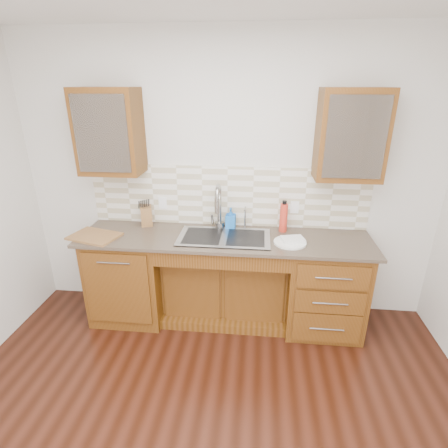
# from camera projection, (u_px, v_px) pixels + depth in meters

# --- Properties ---
(wall_back) EXTENTS (4.00, 0.10, 2.70)m
(wall_back) POSITION_uv_depth(u_px,v_px,m) (228.00, 180.00, 3.40)
(wall_back) COLOR silver
(wall_back) RESTS_ON ground
(base_cabinet_left) EXTENTS (0.70, 0.62, 0.88)m
(base_cabinet_left) POSITION_uv_depth(u_px,v_px,m) (130.00, 275.00, 3.50)
(base_cabinet_left) COLOR #593014
(base_cabinet_left) RESTS_ON ground
(base_cabinet_center) EXTENTS (1.20, 0.44, 0.70)m
(base_cabinet_center) POSITION_uv_depth(u_px,v_px,m) (225.00, 283.00, 3.53)
(base_cabinet_center) COLOR #593014
(base_cabinet_center) RESTS_ON ground
(base_cabinet_right) EXTENTS (0.70, 0.62, 0.88)m
(base_cabinet_right) POSITION_uv_depth(u_px,v_px,m) (324.00, 286.00, 3.32)
(base_cabinet_right) COLOR #593014
(base_cabinet_right) RESTS_ON ground
(countertop) EXTENTS (2.70, 0.65, 0.03)m
(countertop) POSITION_uv_depth(u_px,v_px,m) (224.00, 239.00, 3.23)
(countertop) COLOR #84705B
(countertop) RESTS_ON base_cabinet_left
(backsplash) EXTENTS (2.70, 0.02, 0.59)m
(backsplash) POSITION_uv_depth(u_px,v_px,m) (228.00, 196.00, 3.40)
(backsplash) COLOR beige
(backsplash) RESTS_ON wall_back
(sink) EXTENTS (0.84, 0.46, 0.19)m
(sink) POSITION_uv_depth(u_px,v_px,m) (224.00, 246.00, 3.24)
(sink) COLOR #9E9EA5
(sink) RESTS_ON countertop
(faucet) EXTENTS (0.04, 0.04, 0.40)m
(faucet) POSITION_uv_depth(u_px,v_px,m) (219.00, 209.00, 3.35)
(faucet) COLOR #999993
(faucet) RESTS_ON countertop
(filter_tap) EXTENTS (0.02, 0.02, 0.24)m
(filter_tap) POSITION_uv_depth(u_px,v_px,m) (245.00, 217.00, 3.37)
(filter_tap) COLOR #999993
(filter_tap) RESTS_ON countertop
(upper_cabinet_left) EXTENTS (0.55, 0.34, 0.75)m
(upper_cabinet_left) POSITION_uv_depth(u_px,v_px,m) (110.00, 132.00, 3.12)
(upper_cabinet_left) COLOR #593014
(upper_cabinet_left) RESTS_ON wall_back
(upper_cabinet_right) EXTENTS (0.55, 0.34, 0.75)m
(upper_cabinet_right) POSITION_uv_depth(u_px,v_px,m) (351.00, 135.00, 2.92)
(upper_cabinet_right) COLOR #593014
(upper_cabinet_right) RESTS_ON wall_back
(outlet_left) EXTENTS (0.08, 0.01, 0.12)m
(outlet_left) POSITION_uv_depth(u_px,v_px,m) (163.00, 203.00, 3.48)
(outlet_left) COLOR white
(outlet_left) RESTS_ON backsplash
(outlet_right) EXTENTS (0.08, 0.01, 0.12)m
(outlet_right) POSITION_uv_depth(u_px,v_px,m) (295.00, 207.00, 3.36)
(outlet_right) COLOR white
(outlet_right) RESTS_ON backsplash
(soap_bottle) EXTENTS (0.10, 0.10, 0.21)m
(soap_bottle) POSITION_uv_depth(u_px,v_px,m) (231.00, 218.00, 3.38)
(soap_bottle) COLOR blue
(soap_bottle) RESTS_ON countertop
(water_bottle) EXTENTS (0.08, 0.08, 0.28)m
(water_bottle) POSITION_uv_depth(u_px,v_px,m) (283.00, 218.00, 3.30)
(water_bottle) COLOR red
(water_bottle) RESTS_ON countertop
(plate) EXTENTS (0.35, 0.35, 0.02)m
(plate) POSITION_uv_depth(u_px,v_px,m) (290.00, 242.00, 3.09)
(plate) COLOR white
(plate) RESTS_ON countertop
(dish_towel) EXTENTS (0.22, 0.19, 0.03)m
(dish_towel) POSITION_uv_depth(u_px,v_px,m) (293.00, 239.00, 3.10)
(dish_towel) COLOR silver
(dish_towel) RESTS_ON plate
(knife_block) EXTENTS (0.16, 0.20, 0.20)m
(knife_block) POSITION_uv_depth(u_px,v_px,m) (146.00, 215.00, 3.48)
(knife_block) COLOR brown
(knife_block) RESTS_ON countertop
(cutting_board) EXTENTS (0.50, 0.41, 0.02)m
(cutting_board) POSITION_uv_depth(u_px,v_px,m) (94.00, 236.00, 3.22)
(cutting_board) COLOR #A0522A
(cutting_board) RESTS_ON countertop
(cup_left_a) EXTENTS (0.15, 0.15, 0.10)m
(cup_left_a) POSITION_uv_depth(u_px,v_px,m) (103.00, 137.00, 3.15)
(cup_left_a) COLOR white
(cup_left_a) RESTS_ON upper_cabinet_left
(cup_left_b) EXTENTS (0.11, 0.11, 0.08)m
(cup_left_b) POSITION_uv_depth(u_px,v_px,m) (126.00, 139.00, 3.13)
(cup_left_b) COLOR white
(cup_left_b) RESTS_ON upper_cabinet_left
(cup_right_a) EXTENTS (0.17, 0.17, 0.10)m
(cup_right_a) POSITION_uv_depth(u_px,v_px,m) (331.00, 141.00, 2.96)
(cup_right_a) COLOR white
(cup_right_a) RESTS_ON upper_cabinet_right
(cup_right_b) EXTENTS (0.11, 0.11, 0.09)m
(cup_right_b) POSITION_uv_depth(u_px,v_px,m) (368.00, 142.00, 2.93)
(cup_right_b) COLOR white
(cup_right_b) RESTS_ON upper_cabinet_right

